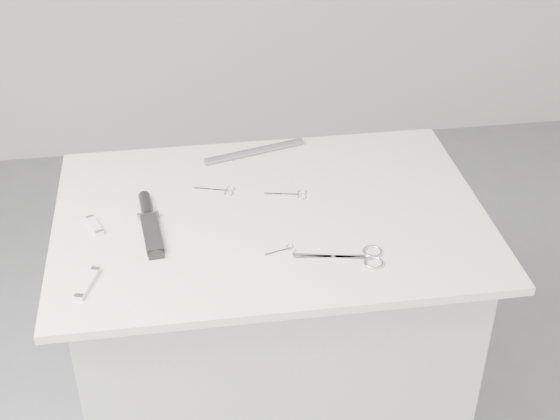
{
  "coord_description": "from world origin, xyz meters",
  "views": [
    {
      "loc": [
        -0.2,
        -1.49,
        1.94
      ],
      "look_at": [
        0.02,
        0.01,
        0.92
      ],
      "focal_mm": 50.0,
      "sensor_mm": 36.0,
      "label": 1
    }
  ],
  "objects": [
    {
      "name": "embroidery_scissors_a",
      "position": [
        -0.11,
        0.11,
        0.92
      ],
      "size": [
        0.1,
        0.05,
        0.0
      ],
      "rotation": [
        0.0,
        0.0,
        -0.3
      ],
      "color": "silver",
      "rests_on": "display_board"
    },
    {
      "name": "tiny_scissors",
      "position": [
        0.01,
        -0.15,
        0.92
      ],
      "size": [
        0.07,
        0.04,
        0.0
      ],
      "rotation": [
        0.0,
        0.0,
        0.27
      ],
      "color": "silver",
      "rests_on": "display_board"
    },
    {
      "name": "sheathed_knife",
      "position": [
        -0.28,
        -0.0,
        0.93
      ],
      "size": [
        0.06,
        0.24,
        0.03
      ],
      "rotation": [
        0.0,
        0.0,
        1.67
      ],
      "color": "black",
      "rests_on": "display_board"
    },
    {
      "name": "metal_rail",
      "position": [
        -0.0,
        0.28,
        0.93
      ],
      "size": [
        0.27,
        0.09,
        0.02
      ],
      "primitive_type": "cylinder",
      "rotation": [
        0.0,
        1.57,
        0.27
      ],
      "color": "gray",
      "rests_on": "display_board"
    },
    {
      "name": "display_board",
      "position": [
        0.0,
        0.0,
        0.91
      ],
      "size": [
        1.0,
        0.7,
        0.02
      ],
      "primitive_type": "cube",
      "color": "beige",
      "rests_on": "plinth"
    },
    {
      "name": "pocket_knife_a",
      "position": [
        -0.41,
        -0.21,
        0.93
      ],
      "size": [
        0.05,
        0.1,
        0.01
      ],
      "rotation": [
        0.0,
        0.0,
        1.24
      ],
      "color": "silver",
      "rests_on": "display_board"
    },
    {
      "name": "large_shears",
      "position": [
        0.16,
        -0.2,
        0.92
      ],
      "size": [
        0.19,
        0.08,
        0.01
      ],
      "rotation": [
        0.0,
        0.0,
        -0.18
      ],
      "color": "silver",
      "rests_on": "display_board"
    },
    {
      "name": "embroidery_scissors_b",
      "position": [
        0.06,
        0.07,
        0.92
      ],
      "size": [
        0.1,
        0.05,
        0.0
      ],
      "rotation": [
        0.0,
        0.0,
        -0.2
      ],
      "color": "silver",
      "rests_on": "display_board"
    },
    {
      "name": "pocket_knife_b",
      "position": [
        -0.4,
        -0.0,
        0.92
      ],
      "size": [
        0.04,
        0.08,
        0.01
      ],
      "rotation": [
        0.0,
        0.0,
        1.95
      ],
      "color": "silver",
      "rests_on": "display_board"
    },
    {
      "name": "plinth",
      "position": [
        0.0,
        0.0,
        0.45
      ],
      "size": [
        0.9,
        0.6,
        0.9
      ],
      "primitive_type": "cube",
      "color": "#B3B3B0",
      "rests_on": "ground"
    }
  ]
}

